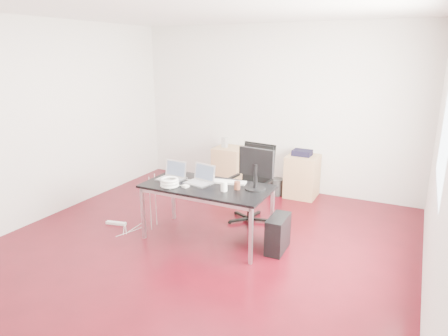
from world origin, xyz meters
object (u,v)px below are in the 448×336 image
at_px(filing_cabinet_left, 229,166).
at_px(filing_cabinet_right, 302,176).
at_px(office_chair, 253,179).
at_px(desk, 207,189).
at_px(pc_tower, 278,234).

xyz_separation_m(filing_cabinet_left, filing_cabinet_right, (1.35, 0.00, 0.00)).
bearing_deg(filing_cabinet_left, office_chair, -52.34).
bearing_deg(filing_cabinet_left, filing_cabinet_right, 0.00).
bearing_deg(filing_cabinet_right, desk, -107.04).
height_order(office_chair, filing_cabinet_left, office_chair).
distance_m(filing_cabinet_left, pc_tower, 2.58).
xyz_separation_m(desk, filing_cabinet_right, (0.65, 2.11, -0.33)).
distance_m(office_chair, filing_cabinet_right, 1.34).
relative_size(desk, pc_tower, 3.56).
bearing_deg(pc_tower, filing_cabinet_left, 127.05).
xyz_separation_m(office_chair, filing_cabinet_right, (0.37, 1.26, -0.26)).
bearing_deg(filing_cabinet_left, desk, -71.67).
relative_size(filing_cabinet_left, pc_tower, 1.56).
bearing_deg(filing_cabinet_left, pc_tower, -51.15).
bearing_deg(office_chair, pc_tower, -41.88).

